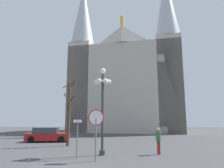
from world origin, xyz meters
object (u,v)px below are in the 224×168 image
at_px(pedestrian_walking, 158,138).
at_px(bare_tree, 69,112).
at_px(stop_sign, 96,124).
at_px(street_lamp, 103,94).
at_px(one_way_arrow_sign, 77,133).
at_px(parked_car_near_red, 48,135).
at_px(cathedral, 126,81).

bearing_deg(pedestrian_walking, bare_tree, 151.13).
relative_size(stop_sign, street_lamp, 0.49).
xyz_separation_m(one_way_arrow_sign, bare_tree, (-2.24, 5.79, 1.45)).
distance_m(one_way_arrow_sign, parked_car_near_red, 10.42).
distance_m(street_lamp, bare_tree, 5.76).
distance_m(one_way_arrow_sign, bare_tree, 6.37).
relative_size(one_way_arrow_sign, street_lamp, 0.40).
relative_size(stop_sign, one_way_arrow_sign, 1.23).
bearing_deg(pedestrian_walking, parked_car_near_red, 145.18).
height_order(one_way_arrow_sign, parked_car_near_red, one_way_arrow_sign).
height_order(cathedral, stop_sign, cathedral).
height_order(cathedral, pedestrian_walking, cathedral).
height_order(cathedral, one_way_arrow_sign, cathedral).
xyz_separation_m(street_lamp, parked_car_near_red, (-6.59, 7.59, -3.23)).
bearing_deg(pedestrian_walking, street_lamp, -172.24).
xyz_separation_m(cathedral, parked_car_near_red, (-7.90, -18.59, -8.92)).
distance_m(cathedral, street_lamp, 26.82).
relative_size(cathedral, one_way_arrow_sign, 13.38).
relative_size(one_way_arrow_sign, bare_tree, 0.39).
distance_m(parked_car_near_red, pedestrian_walking, 12.43).
bearing_deg(street_lamp, bare_tree, 128.60).
bearing_deg(cathedral, stop_sign, -92.89).
bearing_deg(one_way_arrow_sign, parked_car_near_red, 120.60).
distance_m(cathedral, pedestrian_walking, 27.18).
distance_m(stop_sign, one_way_arrow_sign, 1.45).
xyz_separation_m(cathedral, bare_tree, (-4.85, -21.74, -6.70)).
bearing_deg(street_lamp, pedestrian_walking, 7.76).
distance_m(cathedral, parked_car_near_red, 22.08).
xyz_separation_m(cathedral, street_lamp, (-1.31, -26.18, -5.69)).
relative_size(cathedral, street_lamp, 5.35).
height_order(stop_sign, parked_car_near_red, stop_sign).
height_order(cathedral, bare_tree, cathedral).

